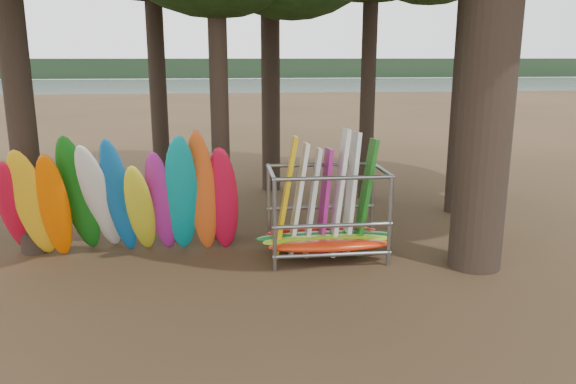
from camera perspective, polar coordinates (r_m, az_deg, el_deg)
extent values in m
plane|color=#47331E|center=(11.81, 0.18, -8.35)|extent=(120.00, 120.00, 0.00)
plane|color=gray|center=(71.03, -5.67, 9.98)|extent=(160.00, 160.00, 0.00)
cube|color=black|center=(120.91, -6.18, 12.38)|extent=(160.00, 4.00, 4.00)
cylinder|color=black|center=(17.60, -13.46, 17.16)|extent=(0.51, 0.51, 11.23)
cylinder|color=black|center=(18.80, -1.83, 18.22)|extent=(0.62, 0.62, 11.86)
cylinder|color=black|center=(17.76, 8.36, 17.37)|extent=(0.46, 0.46, 11.25)
cylinder|color=black|center=(13.45, -7.19, 15.78)|extent=(0.44, 0.44, 9.90)
ellipsoid|color=red|center=(13.56, -26.00, -1.53)|extent=(0.91, 2.00, 2.58)
ellipsoid|color=yellow|center=(13.20, -24.49, -1.23)|extent=(0.82, 1.57, 2.74)
ellipsoid|color=#FE5E00|center=(13.05, -22.63, -1.46)|extent=(0.76, 1.42, 2.64)
ellipsoid|color=#156917|center=(13.19, -20.46, -0.35)|extent=(0.83, 1.66, 2.98)
ellipsoid|color=white|center=(13.02, -18.61, -0.72)|extent=(0.85, 2.12, 2.86)
ellipsoid|color=#10589E|center=(12.79, -16.78, -0.59)|extent=(0.76, 1.58, 2.92)
ellipsoid|color=yellow|center=(12.72, -14.76, -1.77)|extent=(0.60, 1.86, 2.46)
ellipsoid|color=#9F2289|center=(12.69, -12.74, -1.10)|extent=(0.72, 1.60, 2.66)
ellipsoid|color=#088D94|center=(12.51, -10.78, -0.40)|extent=(0.84, 1.78, 3.01)
ellipsoid|color=#D6521A|center=(12.54, -8.72, -0.12)|extent=(0.78, 1.37, 3.04)
ellipsoid|color=#B70D2C|center=(12.69, -6.64, -0.81)|extent=(0.81, 1.24, 2.66)
ellipsoid|color=red|center=(12.26, 4.31, -5.46)|extent=(2.74, 0.55, 0.24)
ellipsoid|color=#9FC61A|center=(12.59, 4.01, -4.94)|extent=(2.94, 0.55, 0.24)
ellipsoid|color=#197226|center=(12.84, 3.79, -4.55)|extent=(3.17, 0.55, 0.24)
ellipsoid|color=red|center=(13.20, 3.49, -4.04)|extent=(2.59, 0.55, 0.24)
cube|color=#D7A30B|center=(12.49, -0.25, -0.53)|extent=(0.60, 0.76, 2.74)
cube|color=white|center=(12.68, 1.03, -0.73)|extent=(0.50, 0.77, 2.57)
cube|color=silver|center=(12.59, 2.48, -1.11)|extent=(0.47, 0.75, 2.47)
cube|color=#A61B7B|center=(12.77, 3.71, -1.00)|extent=(0.34, 0.77, 2.44)
cube|color=white|center=(12.62, 5.20, -0.11)|extent=(0.46, 0.79, 2.90)
cube|color=white|center=(12.81, 6.41, -0.16)|extent=(0.35, 0.79, 2.81)
cube|color=#186C18|center=(12.80, 7.81, -0.52)|extent=(0.52, 0.77, 2.66)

